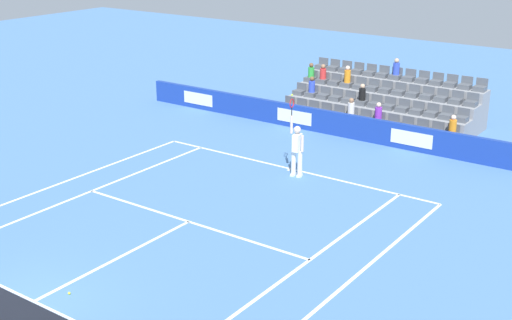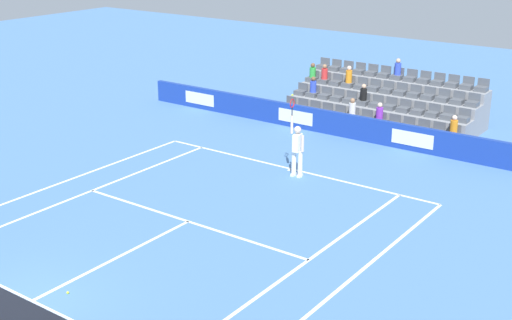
{
  "view_description": "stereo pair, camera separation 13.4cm",
  "coord_description": "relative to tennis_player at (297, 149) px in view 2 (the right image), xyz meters",
  "views": [
    {
      "loc": [
        -12.31,
        7.5,
        8.39
      ],
      "look_at": [
        -0.27,
        -9.4,
        1.1
      ],
      "focal_mm": 48.8,
      "sensor_mm": 36.0,
      "label": 1
    },
    {
      "loc": [
        -12.42,
        7.42,
        8.39
      ],
      "look_at": [
        -0.27,
        -9.4,
        1.1
      ],
      "focal_mm": 48.8,
      "sensor_mm": 36.0,
      "label": 2
    }
  ],
  "objects": [
    {
      "name": "line_doubles_sideline_left",
      "position": [
        6.02,
        5.45,
        -0.99
      ],
      "size": [
        0.1,
        11.89,
        0.01
      ],
      "primitive_type": "cube",
      "color": "white",
      "rests_on": "ground"
    },
    {
      "name": "line_centre_service",
      "position": [
        0.53,
        8.19,
        -0.99
      ],
      "size": [
        0.1,
        6.4,
        0.01
      ],
      "primitive_type": "cube",
      "color": "white",
      "rests_on": "ground"
    },
    {
      "name": "tennis_player",
      "position": [
        0.0,
        0.0,
        0.0
      ],
      "size": [
        0.53,
        0.38,
        2.85
      ],
      "color": "white",
      "rests_on": "ground"
    },
    {
      "name": "sponsor_barrier",
      "position": [
        0.53,
        -4.9,
        -0.51
      ],
      "size": [
        20.89,
        0.22,
        0.97
      ],
      "color": "#193899",
      "rests_on": "ground"
    },
    {
      "name": "line_doubles_sideline_right",
      "position": [
        -4.95,
        5.45,
        -0.99
      ],
      "size": [
        0.1,
        11.89,
        0.01
      ],
      "primitive_type": "cube",
      "color": "white",
      "rests_on": "ground"
    },
    {
      "name": "line_service",
      "position": [
        0.53,
        4.99,
        -0.99
      ],
      "size": [
        8.23,
        0.1,
        0.01
      ],
      "primitive_type": "cube",
      "color": "white",
      "rests_on": "ground"
    },
    {
      "name": "line_singles_sideline_left",
      "position": [
        4.65,
        5.45,
        -0.99
      ],
      "size": [
        0.1,
        11.89,
        0.01
      ],
      "primitive_type": "cube",
      "color": "white",
      "rests_on": "ground"
    },
    {
      "name": "loose_tennis_ball",
      "position": [
        0.12,
        9.76,
        -0.96
      ],
      "size": [
        0.07,
        0.07,
        0.07
      ],
      "primitive_type": "sphere",
      "color": "#D1E533",
      "rests_on": "ground"
    },
    {
      "name": "line_singles_sideline_right",
      "position": [
        -3.58,
        5.45,
        -0.99
      ],
      "size": [
        0.1,
        11.89,
        0.01
      ],
      "primitive_type": "cube",
      "color": "white",
      "rests_on": "ground"
    },
    {
      "name": "line_centre_mark",
      "position": [
        0.53,
        -0.4,
        -0.99
      ],
      "size": [
        0.1,
        0.2,
        0.01
      ],
      "primitive_type": "cube",
      "color": "white",
      "rests_on": "ground"
    },
    {
      "name": "line_baseline",
      "position": [
        0.53,
        -0.5,
        -0.99
      ],
      "size": [
        10.97,
        0.1,
        0.01
      ],
      "primitive_type": "cube",
      "color": "white",
      "rests_on": "ground"
    },
    {
      "name": "stadium_stand",
      "position": [
        0.55,
        -7.84,
        -0.31
      ],
      "size": [
        8.06,
        3.8,
        2.59
      ],
      "color": "gray",
      "rests_on": "ground"
    }
  ]
}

